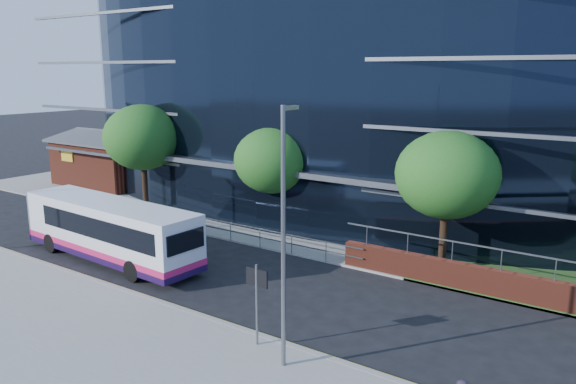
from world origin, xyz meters
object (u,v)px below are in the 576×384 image
Objects in this scene: tree_far_a at (142,137)px; city_bus at (111,230)px; streetlight_east at (284,232)px; tree_far_b at (272,161)px; brick_pavilion at (112,161)px; street_sign at (257,288)px; tree_far_c at (447,175)px.

tree_far_a is 10.47m from city_bus.
tree_far_b is at bearing 127.63° from streetlight_east.
brick_pavilion is 19.55m from tree_far_b.
tree_far_c is at bearing 76.71° from street_sign.
city_bus is (6.32, -7.67, -3.31)m from tree_far_a.
street_sign is at bearing 158.64° from streetlight_east.
street_sign is 20.63m from tree_far_a.
street_sign is 0.40× the size of tree_far_a.
street_sign reaches higher than city_bus.
street_sign is at bearing -55.92° from tree_far_b.
tree_far_c reaches higher than city_bus.
brick_pavilion is 0.79× the size of city_bus.
brick_pavilion reaches higher than city_bus.
street_sign is 2.80m from streetlight_east.
streetlight_east is (-1.00, -11.17, -0.10)m from tree_far_c.
tree_far_c is 11.22m from streetlight_east.
street_sign is 11.14m from tree_far_c.
brick_pavilion is at bearing 153.45° from tree_far_a.
streetlight_east is 13.47m from city_bus.
tree_far_a reaches higher than street_sign.
tree_far_b is 0.76× the size of streetlight_east.
brick_pavilion is at bearing 168.12° from tree_far_b.
brick_pavilion is 1.23× the size of tree_far_a.
street_sign is at bearing -11.81° from city_bus.
tree_far_b is (19.00, -4.00, 2.27)m from brick_pavilion.
tree_far_b is at bearing 68.58° from city_bus.
tree_far_b reaches higher than brick_pavilion.
city_bus is at bearing -38.45° from brick_pavilion.
tree_far_b is at bearing 177.14° from tree_far_c.
tree_far_a is 10.03m from tree_far_b.
tree_far_b reaches higher than street_sign.
streetlight_east is (19.00, -11.17, -0.42)m from tree_far_a.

